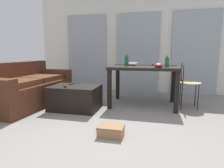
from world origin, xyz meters
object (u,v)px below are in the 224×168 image
at_px(bottle_near, 167,62).
at_px(wire_chair, 186,79).
at_px(tv_remote_secondary, 65,86).
at_px(tv_remote_primary, 72,84).
at_px(bottle_far, 127,61).
at_px(bowl, 158,65).
at_px(tv_remote_on_table, 154,65).
at_px(couch, 27,88).
at_px(craft_table, 144,72).
at_px(coffee_table, 75,98).
at_px(book_stack, 133,64).
at_px(scissors, 119,65).
at_px(shoebox, 111,131).

bearing_deg(bottle_near, wire_chair, 11.53).
height_order(wire_chair, tv_remote_secondary, wire_chair).
bearing_deg(tv_remote_primary, wire_chair, 16.80).
xyz_separation_m(bottle_far, bowl, (0.59, -0.27, -0.06)).
distance_m(wire_chair, tv_remote_on_table, 0.67).
bearing_deg(bowl, couch, -174.68).
distance_m(craft_table, tv_remote_secondary, 1.47).
distance_m(coffee_table, bowl, 1.57).
xyz_separation_m(couch, tv_remote_primary, (0.91, 0.10, 0.11)).
distance_m(book_stack, tv_remote_primary, 1.27).
bearing_deg(scissors, coffee_table, -135.01).
height_order(tv_remote_secondary, shoebox, tv_remote_secondary).
distance_m(bottle_far, bowl, 0.65).
xyz_separation_m(couch, coffee_table, (1.04, -0.06, -0.11)).
distance_m(bottle_far, tv_remote_on_table, 0.58).
height_order(coffee_table, wire_chair, wire_chair).
height_order(bottle_far, tv_remote_on_table, bottle_far).
height_order(book_stack, tv_remote_secondary, book_stack).
height_order(craft_table, scissors, scissors).
relative_size(coffee_table, book_stack, 2.69).
distance_m(bowl, book_stack, 0.69).
distance_m(bowl, tv_remote_secondary, 1.64).
xyz_separation_m(book_stack, shoebox, (-0.06, -1.69, -0.71)).
height_order(wire_chair, bowl, wire_chair).
height_order(craft_table, tv_remote_on_table, tv_remote_on_table).
height_order(bottle_near, book_stack, bottle_near).
xyz_separation_m(couch, bottle_far, (1.87, 0.50, 0.53)).
bearing_deg(scissors, craft_table, -12.60).
height_order(scissors, shoebox, scissors).
distance_m(coffee_table, shoebox, 1.28).
xyz_separation_m(bowl, tv_remote_on_table, (-0.08, 0.52, -0.02)).
distance_m(coffee_table, bottle_far, 1.19).
relative_size(wire_chair, tv_remote_on_table, 5.40).
bearing_deg(craft_table, book_stack, 135.43).
bearing_deg(bottle_far, scissors, 149.46).
distance_m(couch, wire_chair, 3.01).
bearing_deg(book_stack, bowl, -44.40).
distance_m(bottle_near, tv_remote_on_table, 0.40).
xyz_separation_m(bottle_far, shoebox, (0.04, -1.48, -0.78)).
xyz_separation_m(craft_table, bottle_near, (0.41, -0.06, 0.19)).
bearing_deg(bottle_far, tv_remote_on_table, 25.94).
bearing_deg(bottle_near, bowl, -127.34).
xyz_separation_m(tv_remote_primary, tv_remote_secondary, (0.01, -0.30, 0.00)).
relative_size(bottle_near, tv_remote_primary, 1.26).
bearing_deg(tv_remote_primary, scissors, 37.95).
bearing_deg(bowl, coffee_table, -168.37).
distance_m(bowl, scissors, 0.85).
distance_m(craft_table, bottle_near, 0.46).
xyz_separation_m(bowl, tv_remote_primary, (-1.56, -0.13, -0.36)).
height_order(coffee_table, craft_table, craft_table).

